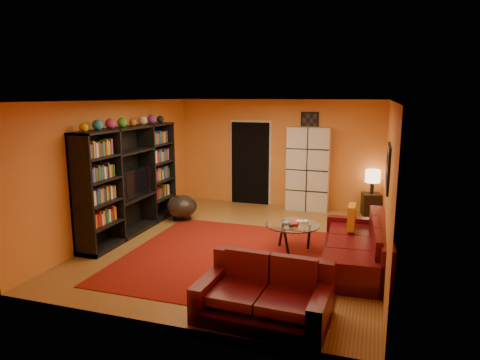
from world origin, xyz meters
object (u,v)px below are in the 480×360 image
(entertainment_unit, at_px, (131,180))
(loveseat, at_px, (265,294))
(side_table, at_px, (371,204))
(sofa, at_px, (361,248))
(bowl_chair, at_px, (182,207))
(storage_cabinet, at_px, (308,169))
(tv, at_px, (132,183))
(table_lamp, at_px, (373,177))
(coffee_table, at_px, (293,227))

(entertainment_unit, xyz_separation_m, loveseat, (3.37, -2.41, -0.77))
(entertainment_unit, distance_m, side_table, 5.35)
(sofa, height_order, bowl_chair, sofa)
(side_table, bearing_deg, loveseat, -102.56)
(storage_cabinet, bearing_deg, tv, -137.43)
(side_table, xyz_separation_m, table_lamp, (-0.00, -0.00, 0.64))
(tv, xyz_separation_m, loveseat, (3.32, -2.39, -0.72))
(sofa, xyz_separation_m, storage_cabinet, (-1.37, 3.16, 0.70))
(table_lamp, bearing_deg, coffee_table, -114.15)
(entertainment_unit, xyz_separation_m, coffee_table, (3.25, -0.08, -0.61))
(loveseat, distance_m, side_table, 5.29)
(storage_cabinet, bearing_deg, coffee_table, -86.76)
(bowl_chair, bearing_deg, entertainment_unit, -117.60)
(tv, height_order, sofa, tv)
(bowl_chair, xyz_separation_m, table_lamp, (3.95, 1.67, 0.60))
(tv, xyz_separation_m, side_table, (4.47, 2.78, -0.75))
(coffee_table, bearing_deg, sofa, -13.39)
(table_lamp, bearing_deg, tv, -148.15)
(side_table, bearing_deg, bowl_chair, -157.12)
(sofa, relative_size, side_table, 5.01)
(entertainment_unit, bearing_deg, table_lamp, 31.32)
(loveseat, height_order, bowl_chair, loveseat)
(sofa, height_order, coffee_table, sofa)
(bowl_chair, bearing_deg, table_lamp, 22.88)
(loveseat, bearing_deg, table_lamp, -9.76)
(sofa, bearing_deg, side_table, 84.71)
(sofa, relative_size, loveseat, 1.53)
(coffee_table, height_order, bowl_chair, bowl_chair)
(entertainment_unit, distance_m, bowl_chair, 1.44)
(loveseat, xyz_separation_m, storage_cabinet, (-0.32, 5.21, 0.70))
(entertainment_unit, relative_size, side_table, 6.00)
(sofa, height_order, loveseat, same)
(tv, distance_m, bowl_chair, 1.41)
(bowl_chair, bearing_deg, loveseat, -51.26)
(sofa, distance_m, side_table, 3.11)
(loveseat, relative_size, storage_cabinet, 0.83)
(side_table, bearing_deg, sofa, -91.87)
(sofa, xyz_separation_m, side_table, (0.10, 3.11, -0.03))
(coffee_table, xyz_separation_m, side_table, (1.27, 2.83, -0.19))
(storage_cabinet, bearing_deg, bowl_chair, -146.05)
(entertainment_unit, distance_m, storage_cabinet, 4.14)
(bowl_chair, bearing_deg, coffee_table, -23.41)
(sofa, height_order, side_table, sofa)
(tv, height_order, side_table, tv)
(sofa, xyz_separation_m, table_lamp, (0.10, 3.11, 0.61))
(coffee_table, bearing_deg, entertainment_unit, 178.56)
(storage_cabinet, bearing_deg, loveseat, -87.22)
(storage_cabinet, bearing_deg, entertainment_unit, -138.17)
(sofa, bearing_deg, entertainment_unit, 171.93)
(loveseat, bearing_deg, entertainment_unit, 57.17)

